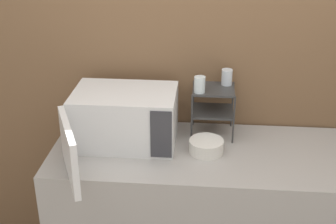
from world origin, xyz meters
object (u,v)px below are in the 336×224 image
microwave (122,119)px  dish_rack (213,101)px  glass_back_right (227,77)px  glass_front_left (200,85)px  bowl (206,146)px

microwave → dish_rack: size_ratio=2.77×
dish_rack → glass_back_right: size_ratio=3.16×
microwave → glass_front_left: size_ratio=8.78×
microwave → bowl: size_ratio=4.23×
dish_rack → bowl: bearing=-97.7°
microwave → dish_rack: (0.49, 0.16, 0.05)m
microwave → glass_back_right: glass_back_right is taller
glass_front_left → glass_back_right: bearing=40.2°
dish_rack → glass_front_left: size_ratio=3.16×
dish_rack → microwave: bearing=-162.2°
microwave → glass_front_left: glass_front_left is taller
glass_front_left → glass_back_right: 0.19m
microwave → bowl: microwave is taller
dish_rack → glass_back_right: bearing=40.5°
glass_back_right → bowl: size_ratio=0.48×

